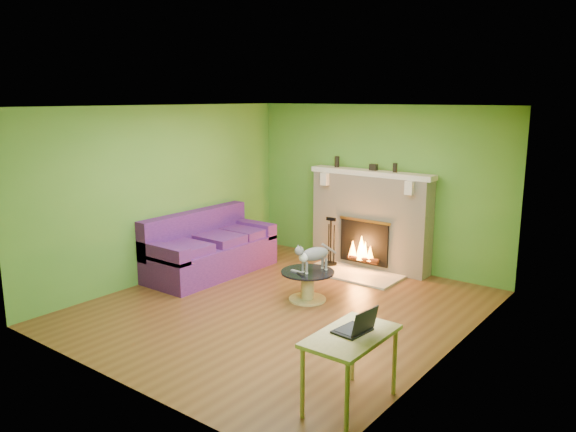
# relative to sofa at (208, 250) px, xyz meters

# --- Properties ---
(floor) EXTENTS (5.00, 5.00, 0.00)m
(floor) POSITION_rel_sofa_xyz_m (1.86, -0.51, -0.37)
(floor) COLOR brown
(floor) RESTS_ON ground
(ceiling) EXTENTS (5.00, 5.00, 0.00)m
(ceiling) POSITION_rel_sofa_xyz_m (1.86, -0.51, 2.23)
(ceiling) COLOR white
(ceiling) RESTS_ON wall_back
(wall_back) EXTENTS (5.00, 0.00, 5.00)m
(wall_back) POSITION_rel_sofa_xyz_m (1.86, 1.99, 0.93)
(wall_back) COLOR #4A882C
(wall_back) RESTS_ON floor
(wall_front) EXTENTS (5.00, 0.00, 5.00)m
(wall_front) POSITION_rel_sofa_xyz_m (1.86, -3.01, 0.93)
(wall_front) COLOR #4A882C
(wall_front) RESTS_ON floor
(wall_left) EXTENTS (0.00, 5.00, 5.00)m
(wall_left) POSITION_rel_sofa_xyz_m (-0.39, -0.51, 0.93)
(wall_left) COLOR #4A882C
(wall_left) RESTS_ON floor
(wall_right) EXTENTS (0.00, 5.00, 5.00)m
(wall_right) POSITION_rel_sofa_xyz_m (4.11, -0.51, 0.93)
(wall_right) COLOR #4A882C
(wall_right) RESTS_ON floor
(window_frame) EXTENTS (0.00, 1.20, 1.20)m
(window_frame) POSITION_rel_sofa_xyz_m (4.10, -1.41, 1.18)
(window_frame) COLOR silver
(window_frame) RESTS_ON wall_right
(window_pane) EXTENTS (0.00, 1.06, 1.06)m
(window_pane) POSITION_rel_sofa_xyz_m (4.09, -1.41, 1.18)
(window_pane) COLOR white
(window_pane) RESTS_ON wall_right
(fireplace) EXTENTS (2.10, 0.46, 1.58)m
(fireplace) POSITION_rel_sofa_xyz_m (1.86, 1.80, 0.40)
(fireplace) COLOR beige
(fireplace) RESTS_ON floor
(hearth) EXTENTS (1.50, 0.75, 0.03)m
(hearth) POSITION_rel_sofa_xyz_m (1.86, 1.29, -0.35)
(hearth) COLOR beige
(hearth) RESTS_ON floor
(mantel) EXTENTS (2.10, 0.28, 0.08)m
(mantel) POSITION_rel_sofa_xyz_m (1.86, 1.78, 1.17)
(mantel) COLOR beige
(mantel) RESTS_ON fireplace
(sofa) EXTENTS (0.96, 2.12, 0.95)m
(sofa) POSITION_rel_sofa_xyz_m (0.00, 0.00, 0.00)
(sofa) COLOR #3F1961
(sofa) RESTS_ON floor
(coffee_table) EXTENTS (0.73, 0.73, 0.41)m
(coffee_table) POSITION_rel_sofa_xyz_m (1.96, -0.07, -0.13)
(coffee_table) COLOR #D7BC74
(coffee_table) RESTS_ON floor
(desk) EXTENTS (0.54, 0.93, 0.68)m
(desk) POSITION_rel_sofa_xyz_m (3.81, -2.01, 0.23)
(desk) COLOR #D7BC74
(desk) RESTS_ON floor
(cat) EXTENTS (0.44, 0.68, 0.40)m
(cat) POSITION_rel_sofa_xyz_m (2.04, -0.02, 0.24)
(cat) COLOR slate
(cat) RESTS_ON coffee_table
(remote_silver) EXTENTS (0.17, 0.06, 0.02)m
(remote_silver) POSITION_rel_sofa_xyz_m (1.86, -0.19, 0.05)
(remote_silver) COLOR gray
(remote_silver) RESTS_ON coffee_table
(remote_black) EXTENTS (0.16, 0.12, 0.02)m
(remote_black) POSITION_rel_sofa_xyz_m (1.98, -0.25, 0.05)
(remote_black) COLOR black
(remote_black) RESTS_ON coffee_table
(laptop) EXTENTS (0.32, 0.35, 0.24)m
(laptop) POSITION_rel_sofa_xyz_m (3.79, -1.96, 0.44)
(laptop) COLOR black
(laptop) RESTS_ON desk
(fire_tools) EXTENTS (0.21, 0.21, 0.79)m
(fire_tools) POSITION_rel_sofa_xyz_m (1.34, 1.44, 0.06)
(fire_tools) COLOR black
(fire_tools) RESTS_ON hearth
(mantel_vase_left) EXTENTS (0.08, 0.08, 0.18)m
(mantel_vase_left) POSITION_rel_sofa_xyz_m (1.20, 1.81, 1.30)
(mantel_vase_left) COLOR black
(mantel_vase_left) RESTS_ON mantel
(mantel_vase_right) EXTENTS (0.07, 0.07, 0.14)m
(mantel_vase_right) POSITION_rel_sofa_xyz_m (2.25, 1.81, 1.28)
(mantel_vase_right) COLOR black
(mantel_vase_right) RESTS_ON mantel
(mantel_box) EXTENTS (0.12, 0.08, 0.10)m
(mantel_box) POSITION_rel_sofa_xyz_m (1.88, 1.81, 1.26)
(mantel_box) COLOR black
(mantel_box) RESTS_ON mantel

